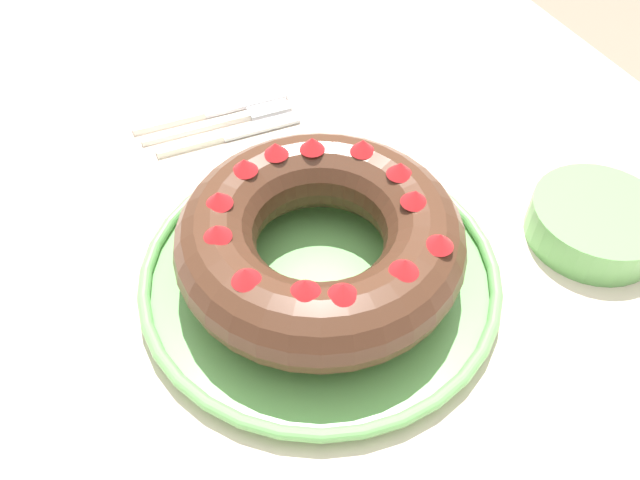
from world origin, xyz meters
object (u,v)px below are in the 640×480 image
Objects in this scene: side_bowl at (596,223)px; serving_knife at (201,114)px; bundt_cake at (320,239)px; cake_knife at (220,137)px; serving_dish at (320,273)px; fork at (229,120)px.

serving_knife is at bearing -138.29° from side_bowl.
side_bowl is (0.36, 0.32, 0.02)m from serving_knife.
bundt_cake is 1.33× the size of serving_knife.
serving_knife is at bearing -172.24° from cake_knife.
serving_dish reaches higher than fork.
cake_knife is (-0.25, -0.03, -0.01)m from serving_dish.
serving_dish is 0.25m from cake_knife.
serving_knife reaches higher than fork.
cake_knife is at bearing -173.65° from serving_dish.
side_bowl is (0.06, 0.28, 0.01)m from serving_dish.
side_bowl is (0.30, 0.31, 0.02)m from cake_knife.
fork is (-0.27, -0.01, -0.06)m from bundt_cake.
serving_knife is at bearing -137.70° from fork.
serving_dish reaches higher than serving_knife.
bundt_cake is at bearing -3.56° from fork.
serving_dish is 0.27m from fork.
cake_knife is at bearing -41.81° from fork.
serving_dish is 0.05m from bundt_cake.
side_bowl is at bearing 36.12° from fork.
serving_knife is 0.48m from side_bowl.
bundt_cake is (0.00, 0.00, 0.05)m from serving_dish.
fork is at bearing 52.30° from serving_knife.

